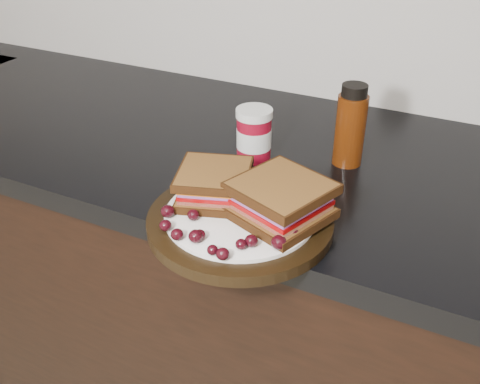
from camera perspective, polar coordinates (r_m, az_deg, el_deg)
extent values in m
cube|color=black|center=(1.33, -0.11, -13.29)|extent=(3.96, 0.58, 0.86)
cube|color=black|center=(1.06, -0.14, 4.22)|extent=(3.98, 0.60, 0.04)
cylinder|color=black|center=(0.81, 0.00, -3.09)|extent=(0.28, 0.28, 0.02)
ellipsoid|color=black|center=(0.79, -7.73, -2.05)|extent=(0.02, 0.02, 0.02)
ellipsoid|color=black|center=(0.78, -5.01, -2.45)|extent=(0.02, 0.02, 0.02)
ellipsoid|color=black|center=(0.76, -7.96, -3.55)|extent=(0.02, 0.02, 0.02)
ellipsoid|color=black|center=(0.74, -6.73, -4.51)|extent=(0.02, 0.02, 0.02)
ellipsoid|color=black|center=(0.74, -4.76, -4.73)|extent=(0.02, 0.02, 0.02)
ellipsoid|color=black|center=(0.74, -4.32, -4.58)|extent=(0.02, 0.02, 0.02)
ellipsoid|color=black|center=(0.71, -2.95, -6.19)|extent=(0.02, 0.02, 0.01)
ellipsoid|color=black|center=(0.70, -1.86, -6.61)|extent=(0.02, 0.02, 0.02)
ellipsoid|color=black|center=(0.72, 0.12, -5.59)|extent=(0.02, 0.02, 0.01)
ellipsoid|color=black|center=(0.73, 1.21, -5.23)|extent=(0.02, 0.02, 0.02)
ellipsoid|color=black|center=(0.72, 4.18, -5.37)|extent=(0.02, 0.02, 0.02)
ellipsoid|color=black|center=(0.74, 3.35, -4.32)|extent=(0.02, 0.02, 0.01)
ellipsoid|color=black|center=(0.74, 5.62, -4.46)|extent=(0.02, 0.02, 0.02)
ellipsoid|color=black|center=(0.77, 6.77, -3.16)|extent=(0.02, 0.02, 0.02)
ellipsoid|color=black|center=(0.79, 5.54, -2.20)|extent=(0.02, 0.02, 0.02)
ellipsoid|color=black|center=(0.79, 4.14, -1.90)|extent=(0.02, 0.02, 0.02)
ellipsoid|color=black|center=(0.86, -1.29, 1.01)|extent=(0.02, 0.02, 0.01)
ellipsoid|color=black|center=(0.84, -1.98, 0.44)|extent=(0.02, 0.02, 0.02)
ellipsoid|color=black|center=(0.85, -4.09, 0.96)|extent=(0.02, 0.02, 0.02)
ellipsoid|color=black|center=(0.84, -4.38, 0.44)|extent=(0.02, 0.02, 0.02)
ellipsoid|color=black|center=(0.80, -3.77, -1.33)|extent=(0.02, 0.02, 0.01)
ellipsoid|color=black|center=(0.81, -4.48, -1.23)|extent=(0.02, 0.02, 0.02)
ellipsoid|color=black|center=(0.83, -2.92, 0.12)|extent=(0.02, 0.02, 0.02)
ellipsoid|color=black|center=(0.85, -3.37, 0.69)|extent=(0.02, 0.02, 0.02)
ellipsoid|color=black|center=(0.83, -3.82, -0.12)|extent=(0.02, 0.02, 0.02)
cylinder|color=maroon|center=(0.98, 1.50, 6.18)|extent=(0.08, 0.08, 0.10)
cylinder|color=#471C07|center=(0.97, 11.71, 6.99)|extent=(0.06, 0.06, 0.15)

